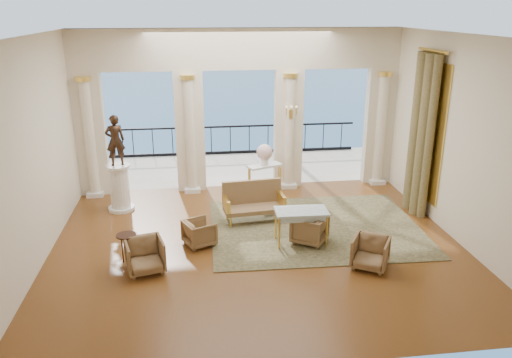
{
  "coord_description": "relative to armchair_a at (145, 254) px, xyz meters",
  "views": [
    {
      "loc": [
        -1.32,
        -9.91,
        5.02
      ],
      "look_at": [
        0.04,
        0.6,
        1.36
      ],
      "focal_mm": 35.0,
      "sensor_mm": 36.0,
      "label": 1
    }
  ],
  "objects": [
    {
      "name": "sea",
      "position": [
        2.37,
        60.82,
        -6.37
      ],
      "size": [
        160.0,
        160.0,
        0.0
      ],
      "primitive_type": "plane",
      "color": "#266195",
      "rests_on": "ground"
    },
    {
      "name": "statue",
      "position": [
        -0.88,
        3.33,
        1.5
      ],
      "size": [
        0.54,
        0.43,
        1.29
      ],
      "primitive_type": "imported",
      "rotation": [
        0.0,
        0.0,
        3.42
      ],
      "color": "black",
      "rests_on": "pedestal"
    },
    {
      "name": "armchair_d",
      "position": [
        1.1,
        1.03,
        -0.05
      ],
      "size": [
        0.78,
        0.8,
        0.63
      ],
      "primitive_type": "imported",
      "rotation": [
        0.0,
        0.0,
        1.99
      ],
      "color": "#4C3B24",
      "rests_on": "ground"
    },
    {
      "name": "urn",
      "position": [
        2.97,
        3.87,
        0.87
      ],
      "size": [
        0.44,
        0.44,
        0.58
      ],
      "color": "white",
      "rests_on": "console_table"
    },
    {
      "name": "armchair_c",
      "position": [
        3.54,
        0.85,
        -0.01
      ],
      "size": [
        0.93,
        0.95,
        0.72
      ],
      "primitive_type": "imported",
      "rotation": [
        0.0,
        0.0,
        -2.16
      ],
      "color": "#4C3B24",
      "rests_on": "ground"
    },
    {
      "name": "palm_tree",
      "position": [
        4.37,
        7.42,
        3.72
      ],
      "size": [
        2.0,
        2.0,
        4.5
      ],
      "color": "#4C3823",
      "rests_on": "terrace"
    },
    {
      "name": "balustrade",
      "position": [
        2.37,
        8.22,
        0.04
      ],
      "size": [
        9.0,
        0.06,
        1.03
      ],
      "color": "black",
      "rests_on": "terrace"
    },
    {
      "name": "game_table",
      "position": [
        3.34,
        0.83,
        0.34
      ],
      "size": [
        1.17,
        0.66,
        0.79
      ],
      "rotation": [
        0.0,
        0.0,
        -0.03
      ],
      "color": "#94ADB7",
      "rests_on": "ground"
    },
    {
      "name": "floor",
      "position": [
        2.37,
        0.82,
        -0.37
      ],
      "size": [
        9.0,
        9.0,
        0.0
      ],
      "primitive_type": "plane",
      "color": "#45280C",
      "rests_on": "ground"
    },
    {
      "name": "room_walls",
      "position": [
        2.37,
        -0.3,
        2.51
      ],
      "size": [
        9.0,
        9.0,
        9.0
      ],
      "color": "white",
      "rests_on": "ground"
    },
    {
      "name": "side_table",
      "position": [
        -0.38,
        0.34,
        0.2
      ],
      "size": [
        0.41,
        0.41,
        0.66
      ],
      "color": "black",
      "rests_on": "ground"
    },
    {
      "name": "curtain",
      "position": [
        6.65,
        2.32,
        1.65
      ],
      "size": [
        0.33,
        1.4,
        4.09
      ],
      "color": "brown",
      "rests_on": "ground"
    },
    {
      "name": "arcade",
      "position": [
        2.37,
        4.64,
        2.21
      ],
      "size": [
        9.0,
        0.56,
        4.5
      ],
      "color": "beige",
      "rests_on": "ground"
    },
    {
      "name": "console_table",
      "position": [
        2.97,
        3.87,
        0.38
      ],
      "size": [
        1.02,
        0.69,
        0.91
      ],
      "rotation": [
        0.0,
        0.0,
        0.37
      ],
      "color": "silver",
      "rests_on": "ground"
    },
    {
      "name": "armchair_b",
      "position": [
        4.51,
        -0.43,
        -0.01
      ],
      "size": [
        0.92,
        0.91,
        0.71
      ],
      "primitive_type": "imported",
      "rotation": [
        0.0,
        0.0,
        -0.54
      ],
      "color": "#4C3B24",
      "rests_on": "ground"
    },
    {
      "name": "wall_sconce",
      "position": [
        3.77,
        4.33,
        1.86
      ],
      "size": [
        0.3,
        0.11,
        0.33
      ],
      "color": "gold",
      "rests_on": "arcade"
    },
    {
      "name": "terrace",
      "position": [
        2.37,
        6.62,
        -0.42
      ],
      "size": [
        10.0,
        3.6,
        0.1
      ],
      "primitive_type": "cube",
      "color": "#C2B39F",
      "rests_on": "ground"
    },
    {
      "name": "rug",
      "position": [
        3.87,
        1.58,
        -0.36
      ],
      "size": [
        5.07,
        3.99,
        0.02
      ],
      "primitive_type": "cube",
      "rotation": [
        0.0,
        0.0,
        -0.03
      ],
      "color": "#2A301A",
      "rests_on": "ground"
    },
    {
      "name": "window_frame",
      "position": [
        6.84,
        2.32,
        1.73
      ],
      "size": [
        0.04,
        1.6,
        3.4
      ],
      "primitive_type": "cube",
      "color": "gold",
      "rests_on": "room_walls"
    },
    {
      "name": "armchair_a",
      "position": [
        0.0,
        0.0,
        0.0
      ],
      "size": [
        0.86,
        0.83,
        0.74
      ],
      "primitive_type": "imported",
      "rotation": [
        0.0,
        0.0,
        0.24
      ],
      "color": "#4C3B24",
      "rests_on": "ground"
    },
    {
      "name": "settee",
      "position": [
        2.45,
        2.26,
        0.12
      ],
      "size": [
        1.54,
        0.78,
        0.98
      ],
      "rotation": [
        0.0,
        0.0,
        0.1
      ],
      "color": "#4C3B24",
      "rests_on": "ground"
    },
    {
      "name": "pedestal",
      "position": [
        -0.88,
        3.33,
        0.22
      ],
      "size": [
        0.67,
        0.67,
        1.22
      ],
      "color": "silver",
      "rests_on": "ground"
    }
  ]
}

